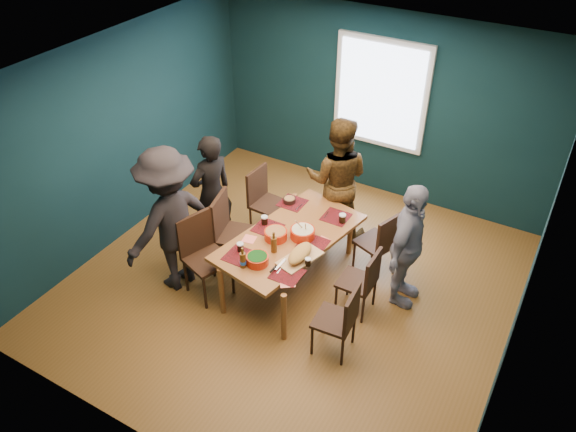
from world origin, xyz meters
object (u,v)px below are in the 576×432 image
object	(u,v)px
dining_table	(290,240)
chair_right_near	(342,317)
chair_left_mid	(229,227)
chair_left_near	(202,249)
person_right	(408,246)
cutting_board	(300,255)
bowl_dumpling	(303,233)
bowl_herbs	(257,259)
chair_right_far	(382,240)
bowl_salad	(276,234)
person_back	(337,179)
chair_left_far	(264,197)
chair_right_mid	(364,278)
person_near_left	(170,220)
person_far_left	(212,193)

from	to	relation	value
dining_table	chair_right_near	size ratio (longest dim) A/B	2.26
chair_left_mid	chair_left_near	size ratio (longest dim) A/B	1.01
person_right	cutting_board	xyz separation A→B (m)	(-0.99, -0.69, -0.02)
bowl_dumpling	chair_left_mid	bearing A→B (deg)	-169.78
chair_left_mid	bowl_herbs	xyz separation A→B (m)	(0.72, -0.49, 0.15)
bowl_herbs	chair_right_far	bearing A→B (deg)	52.69
bowl_herbs	chair_left_mid	bearing A→B (deg)	145.69
bowl_salad	bowl_herbs	size ratio (longest dim) A/B	1.09
chair_right_far	chair_right_near	xyz separation A→B (m)	(0.12, -1.36, -0.02)
person_back	bowl_salad	xyz separation A→B (m)	(-0.17, -1.27, -0.10)
bowl_dumpling	cutting_board	distance (m)	0.40
chair_left_far	chair_left_mid	xyz separation A→B (m)	(0.03, -0.84, 0.06)
chair_right_far	bowl_herbs	distance (m)	1.60
bowl_dumpling	chair_right_mid	bearing A→B (deg)	-6.32
dining_table	chair_left_near	bearing A→B (deg)	-132.38
dining_table	person_near_left	bearing A→B (deg)	-139.35
dining_table	cutting_board	distance (m)	0.45
chair_right_far	bowl_salad	distance (m)	1.30
person_back	person_near_left	world-z (taller)	person_near_left
chair_left_far	cutting_board	world-z (taller)	chair_left_far
person_right	person_near_left	world-z (taller)	person_near_left
bowl_dumpling	person_back	bearing A→B (deg)	94.65
chair_left_far	chair_left_near	world-z (taller)	chair_left_near
chair_left_far	chair_left_near	size ratio (longest dim) A/B	0.92
chair_left_mid	chair_right_mid	size ratio (longest dim) A/B	1.20
chair_left_near	person_far_left	distance (m)	0.89
person_back	bowl_dumpling	bearing A→B (deg)	76.61
chair_right_near	chair_right_mid	bearing A→B (deg)	89.51
bowl_herbs	chair_right_near	bearing A→B (deg)	-5.18
person_right	bowl_salad	bearing A→B (deg)	109.70
chair_right_mid	chair_right_near	size ratio (longest dim) A/B	0.98
dining_table	chair_left_mid	size ratio (longest dim) A/B	1.91
person_near_left	person_right	bearing A→B (deg)	126.20
chair_right_mid	person_far_left	bearing A→B (deg)	174.88
chair_right_mid	bowl_herbs	distance (m)	1.21
chair_right_far	person_far_left	distance (m)	2.20
chair_left_mid	chair_right_far	distance (m)	1.85
person_right	chair_right_mid	bearing A→B (deg)	143.09
person_right	bowl_salad	distance (m)	1.49
person_right	cutting_board	bearing A→B (deg)	125.01
dining_table	chair_left_mid	xyz separation A→B (m)	(-0.78, -0.12, -0.03)
bowl_salad	cutting_board	world-z (taller)	cutting_board
chair_left_near	person_far_left	world-z (taller)	person_far_left
chair_left_near	chair_left_mid	bearing A→B (deg)	103.94
chair_left_near	person_right	world-z (taller)	person_right
chair_left_far	chair_right_mid	distance (m)	1.95
chair_left_mid	bowl_herbs	size ratio (longest dim) A/B	4.20
chair_left_near	bowl_dumpling	bearing A→B (deg)	53.60
person_far_left	cutting_board	size ratio (longest dim) A/B	2.40
cutting_board	dining_table	bearing A→B (deg)	150.22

